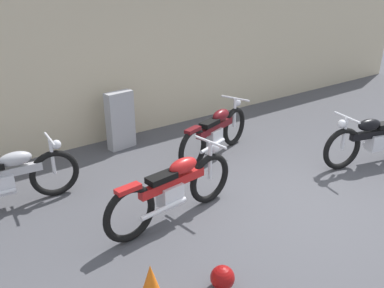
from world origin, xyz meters
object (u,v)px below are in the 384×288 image
(motorcycle_black, at_px, (374,139))
(motorcycle_silver, at_px, (7,179))
(motorcycle_red, at_px, (174,189))
(helmet, at_px, (222,278))
(stone_marker, at_px, (120,120))
(motorcycle_maroon, at_px, (216,132))

(motorcycle_black, relative_size, motorcycle_silver, 1.00)
(motorcycle_black, bearing_deg, motorcycle_red, 6.84)
(helmet, xyz_separation_m, motorcycle_black, (4.00, 0.74, 0.32))
(stone_marker, xyz_separation_m, motorcycle_maroon, (1.16, -1.34, -0.09))
(motorcycle_maroon, bearing_deg, helmet, -146.32)
(motorcycle_black, relative_size, motorcycle_maroon, 1.00)
(helmet, distance_m, motorcycle_maroon, 3.31)
(motorcycle_silver, bearing_deg, motorcycle_maroon, -1.18)
(motorcycle_black, height_order, motorcycle_red, motorcycle_red)
(helmet, xyz_separation_m, motorcycle_maroon, (2.06, 2.57, 0.32))
(stone_marker, distance_m, motorcycle_black, 4.44)
(helmet, relative_size, motorcycle_red, 0.12)
(motorcycle_black, xyz_separation_m, motorcycle_silver, (-5.32, 2.21, -0.01))
(motorcycle_maroon, bearing_deg, stone_marker, 113.16)
(motorcycle_black, distance_m, motorcycle_red, 3.72)
(motorcycle_maroon, bearing_deg, motorcycle_silver, 156.14)
(motorcycle_black, relative_size, motorcycle_red, 0.97)
(helmet, distance_m, motorcycle_black, 4.08)
(stone_marker, xyz_separation_m, motorcycle_red, (-0.57, -2.57, -0.09))
(stone_marker, relative_size, motorcycle_silver, 0.54)
(helmet, bearing_deg, motorcycle_red, 75.97)
(stone_marker, distance_m, helmet, 4.04)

